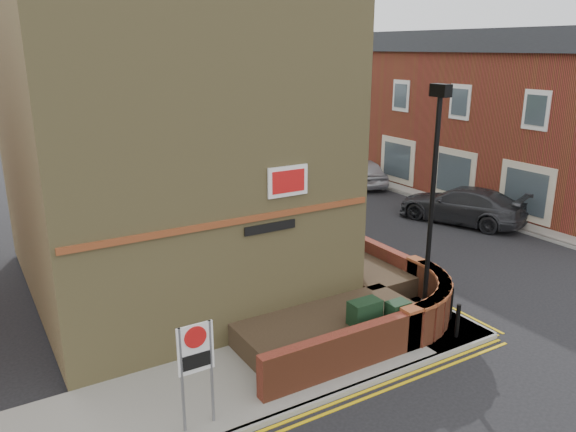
% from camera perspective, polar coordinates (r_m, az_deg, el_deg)
% --- Properties ---
extents(ground, '(120.00, 120.00, 0.00)m').
position_cam_1_polar(ground, '(13.88, 12.09, -15.07)').
color(ground, black).
rests_on(ground, ground).
extents(pavement_corner, '(13.00, 3.00, 0.12)m').
position_cam_1_polar(pavement_corner, '(13.16, -4.39, -16.33)').
color(pavement_corner, gray).
rests_on(pavement_corner, ground).
extents(pavement_main, '(2.00, 32.00, 0.12)m').
position_cam_1_polar(pavement_main, '(27.46, -7.77, 1.50)').
color(pavement_main, gray).
rests_on(pavement_main, ground).
extents(pavement_far, '(4.00, 40.00, 0.12)m').
position_cam_1_polar(pavement_far, '(31.06, 13.54, 2.98)').
color(pavement_far, gray).
rests_on(pavement_far, ground).
extents(kerb_side, '(13.00, 0.15, 0.12)m').
position_cam_1_polar(kerb_side, '(12.07, -0.98, -19.72)').
color(kerb_side, gray).
rests_on(kerb_side, ground).
extents(kerb_main_near, '(0.15, 32.00, 0.12)m').
position_cam_1_polar(kerb_main_near, '(27.85, -5.89, 1.79)').
color(kerb_main_near, gray).
rests_on(kerb_main_near, ground).
extents(kerb_main_far, '(0.15, 40.00, 0.12)m').
position_cam_1_polar(kerb_main_far, '(29.72, 10.77, 2.54)').
color(kerb_main_far, gray).
rests_on(kerb_main_far, ground).
extents(yellow_lines_side, '(13.00, 0.28, 0.01)m').
position_cam_1_polar(yellow_lines_side, '(11.93, -0.34, -20.55)').
color(yellow_lines_side, gold).
rests_on(yellow_lines_side, ground).
extents(yellow_lines_main, '(0.28, 32.00, 0.01)m').
position_cam_1_polar(yellow_lines_main, '(27.97, -5.42, 1.75)').
color(yellow_lines_main, gold).
rests_on(yellow_lines_main, ground).
extents(corner_building, '(8.95, 10.40, 13.60)m').
position_cam_1_polar(corner_building, '(17.33, -12.83, 13.05)').
color(corner_building, olive).
rests_on(corner_building, ground).
extents(garden_wall, '(6.80, 6.00, 1.20)m').
position_cam_1_polar(garden_wall, '(15.52, 5.73, -11.10)').
color(garden_wall, brown).
rests_on(garden_wall, ground).
extents(lamppost, '(0.25, 0.50, 6.30)m').
position_cam_1_polar(lamppost, '(14.35, 14.36, 0.51)').
color(lamppost, black).
rests_on(lamppost, pavement_corner).
extents(utility_cabinet_large, '(0.80, 0.45, 1.20)m').
position_cam_1_polar(utility_cabinet_large, '(14.19, 7.75, -10.73)').
color(utility_cabinet_large, black).
rests_on(utility_cabinet_large, pavement_corner).
extents(utility_cabinet_small, '(0.55, 0.40, 1.10)m').
position_cam_1_polar(utility_cabinet_small, '(14.48, 11.02, -10.52)').
color(utility_cabinet_small, black).
rests_on(utility_cabinet_small, pavement_corner).
extents(bollard_near, '(0.11, 0.11, 0.90)m').
position_cam_1_polar(bollard_near, '(15.12, 16.85, -10.15)').
color(bollard_near, black).
rests_on(bollard_near, pavement_corner).
extents(bollard_far, '(0.11, 0.11, 0.90)m').
position_cam_1_polar(bollard_far, '(16.01, 16.21, -8.54)').
color(bollard_far, black).
rests_on(bollard_far, pavement_corner).
extents(zone_sign, '(0.72, 0.07, 2.20)m').
position_cam_1_polar(zone_sign, '(11.04, -9.33, -13.93)').
color(zone_sign, slate).
rests_on(zone_sign, pavement_corner).
extents(far_terrace, '(5.40, 30.40, 8.00)m').
position_cam_1_polar(far_terrace, '(34.30, 11.12, 11.17)').
color(far_terrace, brown).
rests_on(far_terrace, ground).
extents(far_terrace_cream, '(5.40, 12.40, 8.00)m').
position_cam_1_polar(far_terrace_cream, '(51.82, -4.91, 13.24)').
color(far_terrace_cream, beige).
rests_on(far_terrace_cream, ground).
extents(tree_near, '(3.64, 3.65, 6.70)m').
position_cam_1_polar(tree_near, '(24.85, -6.37, 10.85)').
color(tree_near, '#382B1E').
rests_on(tree_near, pavement_main).
extents(tree_mid, '(4.03, 4.03, 7.42)m').
position_cam_1_polar(tree_mid, '(32.22, -12.54, 12.80)').
color(tree_mid, '#382B1E').
rests_on(tree_mid, pavement_main).
extents(tree_far, '(3.81, 3.81, 7.00)m').
position_cam_1_polar(tree_far, '(39.89, -16.34, 12.83)').
color(tree_far, '#382B1E').
rests_on(tree_far, pavement_main).
extents(traffic_light_assembly, '(0.20, 0.16, 4.20)m').
position_cam_1_polar(traffic_light_assembly, '(35.37, -13.24, 9.15)').
color(traffic_light_assembly, black).
rests_on(traffic_light_assembly, pavement_main).
extents(silver_car_near, '(1.70, 4.04, 1.30)m').
position_cam_1_polar(silver_car_near, '(26.78, -2.84, 2.55)').
color(silver_car_near, '#96989D').
rests_on(silver_car_near, ground).
extents(red_car_main, '(4.42, 5.90, 1.49)m').
position_cam_1_polar(red_car_main, '(31.57, -5.81, 4.86)').
color(red_car_main, '#9B2F10').
rests_on(red_car_main, ground).
extents(grey_car_far, '(3.95, 5.71, 1.54)m').
position_cam_1_polar(grey_car_far, '(25.07, 17.20, 1.09)').
color(grey_car_far, '#292A2E').
rests_on(grey_car_far, ground).
extents(silver_car_far, '(3.05, 4.64, 1.47)m').
position_cam_1_polar(silver_car_far, '(30.82, 7.54, 4.49)').
color(silver_car_far, '#ACADB4').
rests_on(silver_car_far, ground).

